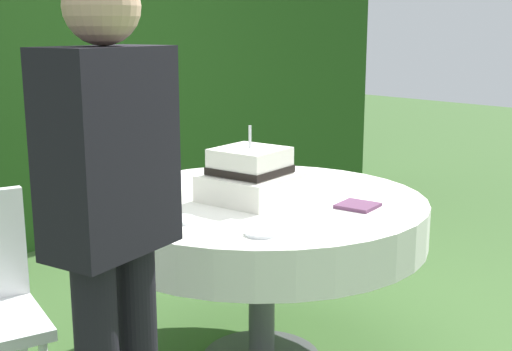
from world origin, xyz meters
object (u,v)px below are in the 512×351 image
cake_table (262,220)px  napkin_stack (358,206)px  standing_person (112,223)px  serving_plate_left (261,233)px  serving_plate_far (240,177)px  wedding_cake (250,176)px  serving_plate_near (134,202)px  serving_plate_right (180,220)px

cake_table → napkin_stack: (0.18, -0.37, 0.10)m
standing_person → cake_table: bearing=24.6°
cake_table → serving_plate_left: 0.53m
serving_plate_far → serving_plate_left: bearing=-126.5°
cake_table → wedding_cake: 0.20m
serving_plate_near → serving_plate_far: same height
serving_plate_near → serving_plate_right: size_ratio=0.95×
serving_plate_right → napkin_stack: napkin_stack is taller
cake_table → serving_plate_near: 0.54m
serving_plate_near → napkin_stack: (0.62, -0.66, 0.00)m
serving_plate_left → serving_plate_far: bearing=53.5°
napkin_stack → serving_plate_left: bearing=-179.5°
wedding_cake → serving_plate_right: bearing=-171.2°
cake_table → serving_plate_right: (-0.47, -0.05, 0.10)m
serving_plate_far → serving_plate_left: (-0.54, -0.73, 0.00)m
serving_plate_far → standing_person: (-1.16, -0.80, 0.18)m
napkin_stack → wedding_cake: bearing=121.5°
cake_table → serving_plate_left: (-0.35, -0.38, 0.10)m
wedding_cake → serving_plate_right: (-0.41, -0.06, -0.09)m
cake_table → serving_plate_right: size_ratio=10.93×
serving_plate_left → serving_plate_right: bearing=109.0°
cake_table → serving_plate_near: (-0.45, 0.28, 0.10)m
serving_plate_far → serving_plate_right: 0.76m
wedding_cake → serving_plate_far: bearing=54.6°
serving_plate_far → cake_table: bearing=-117.6°
serving_plate_near → standing_person: bearing=-125.8°
napkin_stack → cake_table: bearing=115.2°
napkin_stack → standing_person: standing_person is taller
standing_person → serving_plate_near: bearing=54.2°
cake_table → standing_person: 1.11m
cake_table → serving_plate_left: serving_plate_left is taller
serving_plate_left → napkin_stack: bearing=0.5°
wedding_cake → napkin_stack: (0.23, -0.38, -0.09)m
serving_plate_left → napkin_stack: 0.53m
wedding_cake → serving_plate_far: (0.24, 0.34, -0.09)m
serving_plate_left → napkin_stack: napkin_stack is taller
wedding_cake → serving_plate_right: wedding_cake is taller
cake_table → napkin_stack: bearing=-64.8°
wedding_cake → napkin_stack: bearing=-58.5°
serving_plate_far → napkin_stack: size_ratio=0.77×
cake_table → serving_plate_right: serving_plate_right is taller
wedding_cake → serving_plate_near: size_ratio=3.27×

